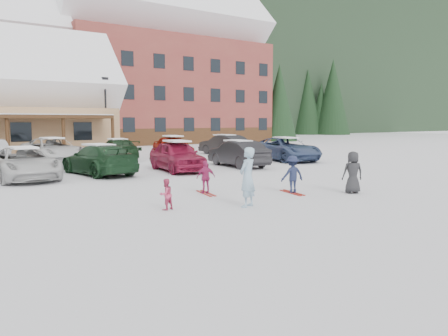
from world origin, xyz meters
TOP-DOWN VIEW (x-y plane):
  - ground at (0.00, 0.00)m, footprint 160.00×160.00m
  - alpine_hotel at (14.27, 38.00)m, footprint 31.48×14.01m
  - lamp_post at (4.08, 23.61)m, footprint 0.50×0.25m
  - conifer_1 at (30.00, 32.00)m, footprint 4.84×4.84m
  - conifer_3 at (6.00, 44.00)m, footprint 3.96×3.96m
  - conifer_4 at (34.00, 46.00)m, footprint 5.06×5.06m
  - adult_skier at (-0.09, -0.82)m, footprint 0.78×0.66m
  - toddler_red at (-2.33, 0.15)m, footprint 0.52×0.45m
  - child_navy at (2.79, 0.29)m, footprint 0.95×0.66m
  - skis_child_navy at (2.79, 0.29)m, footprint 0.47×1.41m
  - child_magenta at (0.15, 1.93)m, footprint 0.74×0.41m
  - skis_child_magenta at (0.15, 1.93)m, footprint 0.45×1.41m
  - bystander_dark at (4.57, -0.95)m, footprint 0.88×0.77m
  - parked_car_2 at (-4.53, 9.71)m, footprint 2.56×5.24m
  - parked_car_3 at (-1.19, 9.59)m, footprint 2.76×5.29m
  - parked_car_4 at (2.68, 8.85)m, footprint 2.40×4.80m
  - parked_car_5 at (6.57, 8.81)m, footprint 1.92×4.62m
  - parked_car_6 at (11.37, 10.11)m, footprint 3.19×5.75m
  - parked_car_10 at (-1.69, 16.78)m, footprint 3.29×5.93m
  - parked_car_11 at (2.58, 17.12)m, footprint 2.46×4.97m
  - parked_car_12 at (6.47, 16.55)m, footprint 2.26×4.68m
  - parked_car_13 at (10.95, 16.61)m, footprint 2.17×4.80m

SIDE VIEW (x-z plane):
  - ground at x=0.00m, z-range 0.00..0.00m
  - skis_child_navy at x=2.79m, z-range 0.00..0.03m
  - skis_child_magenta at x=0.15m, z-range 0.00..0.03m
  - toddler_red at x=-2.33m, z-range 0.00..0.92m
  - child_magenta at x=0.15m, z-range 0.00..1.19m
  - child_navy at x=2.79m, z-range 0.00..1.35m
  - parked_car_11 at x=2.58m, z-range 0.00..1.39m
  - parked_car_2 at x=-4.53m, z-range 0.00..1.43m
  - parked_car_3 at x=-1.19m, z-range 0.00..1.46m
  - parked_car_5 at x=6.57m, z-range 0.00..1.49m
  - bystander_dark at x=4.57m, z-range 0.00..1.52m
  - parked_car_6 at x=11.37m, z-range 0.00..1.52m
  - parked_car_13 at x=10.95m, z-range 0.00..1.53m
  - parked_car_12 at x=6.47m, z-range 0.00..1.54m
  - parked_car_10 at x=-1.69m, z-range 0.00..1.57m
  - parked_car_4 at x=2.68m, z-range 0.00..1.57m
  - adult_skier at x=-0.09m, z-range 0.00..1.82m
  - lamp_post at x=4.08m, z-range 0.40..6.49m
  - conifer_3 at x=6.00m, z-range 0.53..9.71m
  - conifer_1 at x=30.00m, z-range 0.65..11.87m
  - conifer_4 at x=34.00m, z-range 0.68..12.41m
  - alpine_hotel at x=14.27m, z-range -2.11..19.37m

